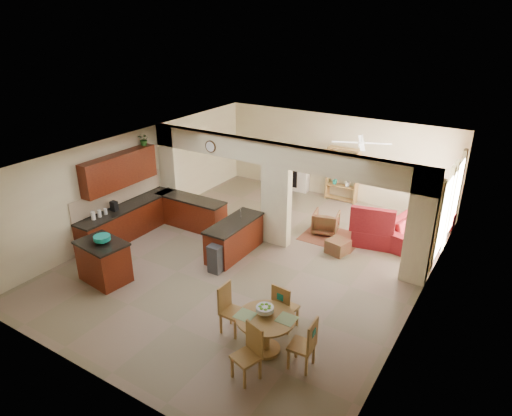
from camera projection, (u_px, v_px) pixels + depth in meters
The scene contains 39 objects.
floor at pixel (256, 258), 11.76m from camera, with size 10.00×10.00×0.00m, color #7E6957.
ceiling at pixel (256, 153), 10.64m from camera, with size 10.00×10.00×0.00m, color white.
wall_back at pixel (336, 157), 15.10m from camera, with size 8.00×8.00×0.00m, color beige.
wall_front at pixel (92, 313), 7.31m from camera, with size 8.00×8.00×0.00m, color beige.
wall_left at pixel (139, 179), 13.14m from camera, with size 10.00×10.00×0.00m, color beige.
wall_right at pixel (423, 249), 9.26m from camera, with size 10.00×10.00×0.00m, color beige.
partition_left_pier at pixel (170, 171), 13.77m from camera, with size 0.60×0.25×2.80m, color beige.
partition_center_pier at pixel (276, 206), 12.10m from camera, with size 0.80×0.25×2.20m, color beige.
partition_right_pier at pixel (420, 228), 10.19m from camera, with size 0.60×0.25×2.80m, color beige.
partition_header at pixel (277, 155), 11.54m from camera, with size 8.00×0.25×0.60m, color beige.
kitchen_counter at pixel (154, 217), 12.96m from camera, with size 2.52×3.29×1.48m.
upper_cabinets at pixel (120, 170), 12.22m from camera, with size 0.35×2.40×0.90m, color #3D0E07.
peninsula at pixel (234, 238), 11.78m from camera, with size 0.70×1.85×0.91m.
wall_clock at pixel (210, 147), 12.41m from camera, with size 0.34×0.34×0.03m, color #483018.
rug at pixel (332, 237), 12.81m from camera, with size 1.60×1.30×0.01m, color brown.
fireplace at pixel (290, 172), 16.05m from camera, with size 1.60×0.35×1.20m.
shelving_unit at pixel (342, 175), 14.98m from camera, with size 1.00×0.32×1.80m, color olive.
window_a at pixel (443, 218), 11.15m from camera, with size 0.02×0.90×1.90m, color white.
window_b at pixel (456, 196), 12.47m from camera, with size 0.02×0.90×1.90m, color white.
glazed_door at pixel (449, 211), 11.87m from camera, with size 0.02×0.70×2.10m, color white.
drape_a_left at pixel (436, 226), 10.70m from camera, with size 0.10×0.28×2.30m, color #45211B.
drape_a_right at pixel (447, 209), 11.64m from camera, with size 0.10×0.28×2.30m, color #45211B.
drape_b_left at pixel (450, 203), 12.02m from camera, with size 0.10×0.28×2.30m, color #45211B.
drape_b_right at pixel (459, 189), 12.96m from camera, with size 0.10×0.28×2.30m, color #45211B.
ceiling_fan at pixel (362, 143), 12.35m from camera, with size 1.00×1.00×0.10m, color white.
kitchen_island at pixel (104, 261), 10.60m from camera, with size 1.24×0.95×1.00m.
teal_bowl at pixel (102, 239), 10.34m from camera, with size 0.38×0.38×0.18m, color #138676.
trash_can at pixel (215, 260), 10.99m from camera, with size 0.31×0.26×0.66m, color #2D2D30.
dining_table at pixel (266, 328), 8.36m from camera, with size 1.10×1.10×0.75m.
fruit_bowl at pixel (265, 310), 8.32m from camera, with size 0.33×0.33×0.18m, color #65BD28.
sofa at pixel (420, 227), 12.55m from camera, with size 1.00×2.56×0.75m, color maroon.
chaise at pixel (375, 235), 12.43m from camera, with size 1.16×0.95×0.46m, color maroon.
armchair at pixel (326, 222), 12.97m from camera, with size 0.69×0.71×0.64m, color maroon.
ottoman at pixel (338, 246), 11.93m from camera, with size 0.51×0.51×0.37m, color maroon.
plant at pixel (144, 139), 12.75m from camera, with size 0.31×0.27×0.35m, color #1C4512.
chair_north at pixel (283, 306), 8.92m from camera, with size 0.46×0.46×1.02m.
chair_east at pixel (306, 343), 7.92m from camera, with size 0.45×0.45×1.02m.
chair_south at pixel (250, 350), 7.74m from camera, with size 0.53×0.53×1.02m.
chair_west at pixel (229, 306), 8.89m from camera, with size 0.43×0.42×1.02m.
Camera 1 is at (5.43, -8.73, 5.86)m, focal length 32.00 mm.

